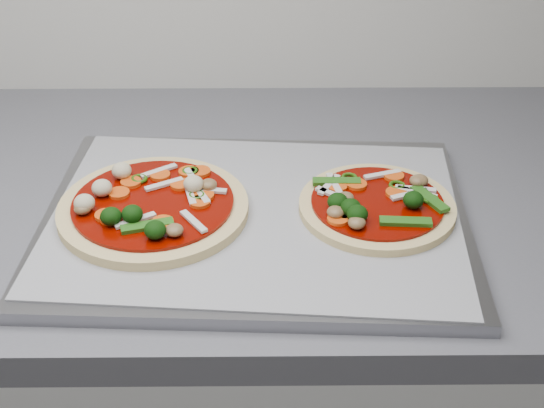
{
  "coord_description": "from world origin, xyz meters",
  "views": [
    {
      "loc": [
        -0.29,
        0.48,
        1.41
      ],
      "look_at": [
        -0.28,
        1.22,
        0.93
      ],
      "focal_mm": 50.0,
      "sensor_mm": 36.0,
      "label": 1
    }
  ],
  "objects": [
    {
      "name": "countertop",
      "position": [
        0.0,
        1.3,
        0.88
      ],
      "size": [
        3.6,
        0.6,
        0.04
      ],
      "primitive_type": "cube",
      "color": "#5B5B61",
      "rests_on": "base_cabinet"
    },
    {
      "name": "pizza_left",
      "position": [
        -0.42,
        1.22,
        0.93
      ],
      "size": [
        0.25,
        0.25,
        0.04
      ],
      "rotation": [
        0.0,
        0.0,
        0.16
      ],
      "color": "#D1BF74",
      "rests_on": "parchment"
    },
    {
      "name": "parchment",
      "position": [
        -0.3,
        1.22,
        0.92
      ],
      "size": [
        0.5,
        0.38,
        0.0
      ],
      "primitive_type": "cube",
      "rotation": [
        0.0,
        0.0,
        -0.08
      ],
      "color": "#97979C",
      "rests_on": "baking_tray"
    },
    {
      "name": "pizza_right",
      "position": [
        -0.16,
        1.22,
        0.93
      ],
      "size": [
        0.21,
        0.21,
        0.03
      ],
      "rotation": [
        0.0,
        0.0,
        0.15
      ],
      "color": "#D1BF74",
      "rests_on": "parchment"
    },
    {
      "name": "baking_tray",
      "position": [
        -0.3,
        1.22,
        0.91
      ],
      "size": [
        0.51,
        0.39,
        0.02
      ],
      "primitive_type": "cube",
      "rotation": [
        0.0,
        0.0,
        -0.05
      ],
      "color": "gray",
      "rests_on": "countertop"
    }
  ]
}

